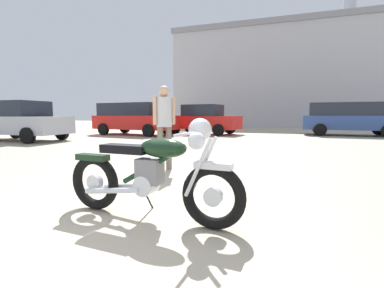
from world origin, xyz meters
name	(u,v)px	position (x,y,z in m)	size (l,w,h in m)	color
ground_plane	(127,211)	(0.00, 0.00, 0.00)	(80.00, 80.00, 0.00)	tan
vintage_motorcycle	(154,173)	(0.39, -0.07, 0.49)	(2.08, 0.73, 1.07)	black
bystander	(164,119)	(-0.59, 2.31, 1.02)	(0.36, 0.34, 1.66)	#706656
pale_sedan_back	(134,118)	(-6.26, 10.58, 0.94)	(4.89, 2.43, 1.74)	black
blue_hatchback_right	(20,121)	(-8.96, 5.94, 0.84)	(4.24, 1.99, 1.67)	black
red_hatchback_near	(203,119)	(-2.82, 12.35, 0.84)	(4.43, 2.46, 1.67)	black
silver_sedan_mid	(348,118)	(4.83, 13.79, 0.94)	(4.78, 2.14, 1.74)	black
industrial_building	(287,78)	(1.66, 26.70, 4.74)	(21.33, 9.07, 17.92)	#B2B2B7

